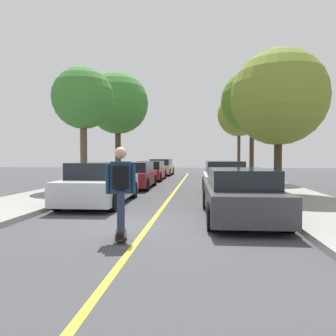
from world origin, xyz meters
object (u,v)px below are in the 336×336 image
skateboard (121,235)px  street_tree_right_nearest (279,98)px  parked_car_right_nearest (240,194)px  skateboarder (121,185)px  parked_car_right_near (224,177)px  street_tree_left_nearest (83,99)px  street_tree_right_near (252,101)px  parked_car_left_near (134,175)px  street_tree_left_near (118,104)px  parked_car_left_nearest (101,184)px  street_tree_right_far (239,115)px  parked_car_left_farthest (161,167)px  parked_car_left_far (151,171)px

skateboard → street_tree_right_nearest: bearing=56.5°
parked_car_right_nearest → street_tree_right_nearest: (2.04, 4.59, 3.31)m
street_tree_right_nearest → skateboarder: 8.86m
skateboard → parked_car_right_nearest: bearing=42.7°
street_tree_right_nearest → skateboarder: size_ratio=3.36×
street_tree_right_nearest → parked_car_right_near: bearing=149.8°
parked_car_right_nearest → skateboarder: bearing=-136.8°
street_tree_left_nearest → street_tree_right_near: size_ratio=0.85×
parked_car_left_near → street_tree_left_nearest: street_tree_left_nearest is taller
street_tree_left_near → street_tree_right_near: bearing=-7.2°
parked_car_right_nearest → parked_car_right_near: parked_car_right_near is taller
parked_car_left_nearest → street_tree_right_far: 17.26m
parked_car_left_farthest → street_tree_right_near: size_ratio=0.61×
street_tree_left_near → skateboarder: 15.67m
street_tree_left_near → street_tree_right_far: (8.52, 5.38, -0.15)m
parked_car_right_near → street_tree_left_near: bearing=135.2°
street_tree_left_nearest → skateboard: street_tree_left_nearest is taller
parked_car_left_far → street_tree_right_nearest: bearing=-53.6°
parked_car_left_farthest → skateboarder: 21.58m
skateboarder → parked_car_left_near: bearing=100.5°
street_tree_right_nearest → skateboard: street_tree_right_nearest is taller
parked_car_left_far → parked_car_right_nearest: bearing=-71.6°
parked_car_left_nearest → parked_car_right_nearest: bearing=-26.1°
street_tree_left_nearest → street_tree_left_near: bearing=90.0°
parked_car_left_near → street_tree_right_far: street_tree_right_far is taller
parked_car_right_near → skateboarder: (-2.56, -8.18, 0.36)m
parked_car_left_nearest → parked_car_right_near: 5.72m
street_tree_right_nearest → parked_car_left_farthest: bearing=114.1°
skateboarder → parked_car_right_near: bearing=72.6°
skateboarder → street_tree_left_near: bearing=105.0°
parked_car_left_nearest → street_tree_left_nearest: size_ratio=0.81×
parked_car_left_far → street_tree_right_nearest: (6.48, -8.79, 3.29)m
parked_car_right_nearest → parked_car_right_near: (-0.00, 5.78, 0.06)m
parked_car_left_nearest → parked_car_right_near: parked_car_right_near is taller
parked_car_left_far → street_tree_right_nearest: street_tree_right_nearest is taller
parked_car_right_nearest → street_tree_right_nearest: 6.01m
parked_car_left_nearest → street_tree_right_nearest: (6.48, 2.41, 3.27)m
parked_car_left_near → street_tree_right_nearest: 7.90m
parked_car_left_far → street_tree_right_far: street_tree_right_far is taller
street_tree_left_nearest → street_tree_right_nearest: (8.52, -1.41, -0.37)m
parked_car_left_nearest → street_tree_left_nearest: 5.65m
parked_car_left_near → street_tree_right_near: 8.50m
parked_car_right_near → street_tree_right_far: size_ratio=0.65×
parked_car_left_nearest → skateboarder: skateboarder is taller
skateboard → skateboarder: skateboarder is taller
parked_car_left_nearest → skateboard: bearing=-67.7°
skateboard → parked_car_left_near: bearing=100.5°
parked_car_right_nearest → street_tree_right_nearest: bearing=66.1°
parked_car_right_near → street_tree_left_nearest: (-6.48, 0.22, 3.62)m
street_tree_left_nearest → skateboarder: street_tree_left_nearest is taller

